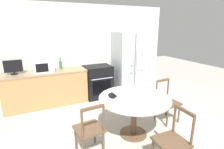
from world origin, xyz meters
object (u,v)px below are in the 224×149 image
Objects in this scene: refrigerator at (129,63)px; counter_bottle at (61,65)px; oven_range at (98,81)px; dining_chair_near at (173,141)px; microwave at (43,66)px; countertop_tv at (13,67)px; wallet at (112,96)px; dining_chair_right at (167,102)px; candle_glass at (124,93)px; dining_chair_left at (90,130)px.

refrigerator reaches higher than counter_bottle.
refrigerator is at bearing -4.98° from counter_bottle.
oven_range is 1.20× the size of dining_chair_near.
oven_range is 2.23× the size of microwave.
refrigerator is at bearing -1.23° from microwave.
microwave is 1.21× the size of countertop_tv.
countertop_tv is (-3.09, 0.10, 0.16)m from refrigerator.
microwave is 2.17m from wallet.
oven_range is 1.20× the size of dining_chair_right.
refrigerator is 2.01m from counter_bottle.
counter_bottle reaches higher than oven_range.
counter_bottle is 0.33× the size of dining_chair_right.
candle_glass is at bearing -122.84° from refrigerator.
dining_chair_right is at bearing -36.80° from dining_chair_near.
oven_range reaches higher than dining_chair_left.
candle_glass is (-1.20, -1.86, -0.12)m from refrigerator.
countertop_tv reaches higher than oven_range.
dining_chair_right is at bearing -48.66° from counter_bottle.
counter_bottle is at bearing 85.70° from dining_chair_left.
oven_range is at bearing -70.17° from dining_chair_right.
dining_chair_near is at bearing -64.89° from microwave.
dining_chair_near is 9.93× the size of candle_glass.
dining_chair_left is at bearing -78.88° from microwave.
dining_chair_left is 9.93× the size of candle_glass.
refrigerator is 1.11m from oven_range.
dining_chair_near is at bearing -55.91° from countertop_tv.
microwave is (-2.44, 0.05, 0.12)m from refrigerator.
refrigerator is 20.34× the size of candle_glass.
candle_glass is 0.25m from wallet.
counter_bottle is at bearing 105.20° from wallet.
candle_glass is (1.90, -1.96, -0.28)m from countertop_tv.
candle_glass is 0.53× the size of wallet.
oven_range is at bearing -0.67° from microwave.
dining_chair_left is 0.94m from candle_glass.
wallet is (-0.25, -0.00, -0.01)m from candle_glass.
microwave reaches higher than dining_chair_right.
wallet is (0.55, -2.04, -0.22)m from counter_bottle.
oven_range is at bearing 84.32° from candle_glass.
candle_glass is at bearing 11.25° from dining_chair_near.
dining_chair_near and dining_chair_left have the same top height.
dining_chair_right is 1.00× the size of dining_chair_left.
counter_bottle is 1.76× the size of wallet.
dining_chair_right is at bearing -2.05° from wallet.
wallet is (0.55, 0.32, 0.36)m from dining_chair_left.
countertop_tv is 2.61m from dining_chair_left.
counter_bottle reaches higher than dining_chair_right.
dining_chair_left is 0.73m from wallet.
oven_range is 2.12m from dining_chair_right.
oven_range is 1.93m from candle_glass.
microwave is 0.54× the size of dining_chair_left.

